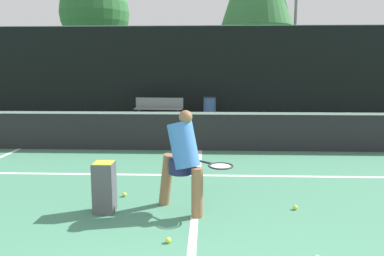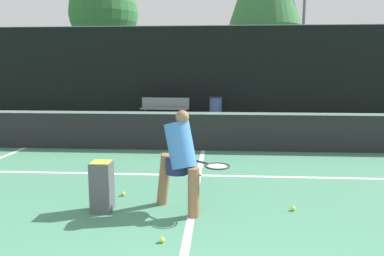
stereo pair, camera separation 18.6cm
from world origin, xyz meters
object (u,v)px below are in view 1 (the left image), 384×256
at_px(courtside_bench, 159,108).
at_px(trash_bin, 210,108).
at_px(parked_car, 116,94).
at_px(player_practicing, 183,158).
at_px(ball_hopper, 104,186).

distance_m(courtside_bench, trash_bin, 1.99).
height_order(trash_bin, parked_car, parked_car).
height_order(courtside_bench, trash_bin, trash_bin).
bearing_deg(player_practicing, ball_hopper, -134.25).
distance_m(trash_bin, parked_car, 7.01).
bearing_deg(parked_car, ball_hopper, -77.08).
bearing_deg(trash_bin, ball_hopper, -98.93).
bearing_deg(ball_hopper, parked_car, 102.92).
height_order(player_practicing, ball_hopper, player_practicing).
relative_size(player_practicing, ball_hopper, 2.03).
bearing_deg(parked_car, trash_bin, -45.58).
xyz_separation_m(courtside_bench, trash_bin, (1.99, 0.12, -0.02)).
xyz_separation_m(player_practicing, courtside_bench, (-1.55, 9.53, -0.29)).
xyz_separation_m(ball_hopper, parked_car, (-3.38, 14.72, 0.28)).
height_order(player_practicing, courtside_bench, player_practicing).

